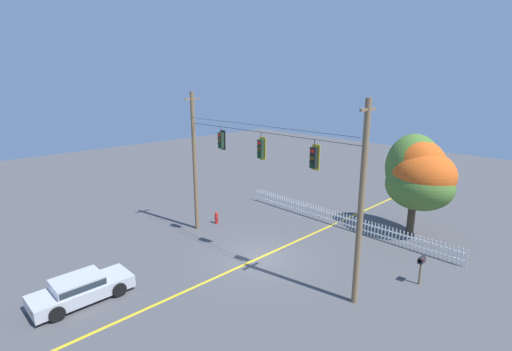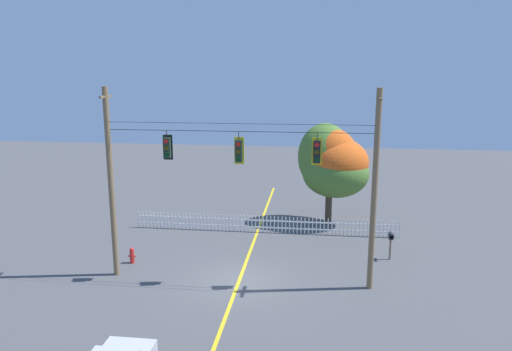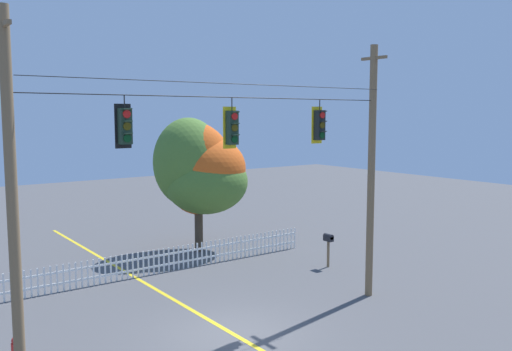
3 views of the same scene
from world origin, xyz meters
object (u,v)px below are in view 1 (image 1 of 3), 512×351
(traffic_signal_northbound_secondary, at_px, (261,149))
(fire_hydrant, at_px, (216,218))
(autumn_maple_mid, at_px, (416,176))
(roadside_mailbox, at_px, (421,262))
(traffic_signal_southbound_primary, at_px, (221,140))
(traffic_signal_eastbound_side, at_px, (314,158))
(autumn_maple_near_fence, at_px, (419,173))
(parked_car, at_px, (81,288))

(traffic_signal_northbound_secondary, relative_size, fire_hydrant, 1.78)
(autumn_maple_mid, relative_size, roadside_mailbox, 4.40)
(traffic_signal_southbound_primary, relative_size, autumn_maple_mid, 0.21)
(traffic_signal_southbound_primary, xyz_separation_m, traffic_signal_eastbound_side, (6.58, 0.00, -0.05))
(autumn_maple_near_fence, distance_m, fire_hydrant, 13.29)
(traffic_signal_southbound_primary, bearing_deg, roadside_mailbox, 18.60)
(traffic_signal_eastbound_side, xyz_separation_m, parked_car, (-5.97, -8.59, -5.52))
(traffic_signal_northbound_secondary, distance_m, traffic_signal_eastbound_side, 3.37)
(roadside_mailbox, bearing_deg, traffic_signal_northbound_secondary, -154.07)
(autumn_maple_mid, relative_size, fire_hydrant, 7.75)
(parked_car, bearing_deg, fire_hydrant, 107.25)
(traffic_signal_southbound_primary, xyz_separation_m, traffic_signal_northbound_secondary, (3.22, 0.00, -0.08))
(traffic_signal_eastbound_side, distance_m, roadside_mailbox, 7.19)
(autumn_maple_near_fence, distance_m, autumn_maple_mid, 0.32)
(traffic_signal_southbound_primary, xyz_separation_m, autumn_maple_mid, (7.42, 9.26, -2.40))
(autumn_maple_near_fence, xyz_separation_m, parked_car, (-7.00, -17.86, -3.42))
(autumn_maple_near_fence, bearing_deg, traffic_signal_southbound_primary, -129.38)
(autumn_maple_mid, bearing_deg, fire_hydrant, -141.75)
(traffic_signal_northbound_secondary, relative_size, autumn_maple_near_fence, 0.24)
(traffic_signal_eastbound_side, bearing_deg, fire_hydrant, 171.02)
(traffic_signal_southbound_primary, distance_m, autumn_maple_mid, 12.10)
(traffic_signal_northbound_secondary, relative_size, roadside_mailbox, 1.01)
(traffic_signal_northbound_secondary, xyz_separation_m, parked_car, (-2.60, -8.59, -5.48))
(traffic_signal_southbound_primary, height_order, traffic_signal_eastbound_side, same)
(traffic_signal_southbound_primary, distance_m, traffic_signal_northbound_secondary, 3.22)
(traffic_signal_northbound_secondary, height_order, fire_hydrant, traffic_signal_northbound_secondary)
(traffic_signal_northbound_secondary, distance_m, fire_hydrant, 8.19)
(autumn_maple_mid, height_order, roadside_mailbox, autumn_maple_mid)
(traffic_signal_eastbound_side, xyz_separation_m, autumn_maple_near_fence, (1.03, 9.27, -2.10))
(roadside_mailbox, bearing_deg, parked_car, -129.08)
(traffic_signal_southbound_primary, relative_size, roadside_mailbox, 0.93)
(autumn_maple_near_fence, relative_size, parked_car, 1.45)
(autumn_maple_near_fence, height_order, autumn_maple_mid, autumn_maple_mid)
(parked_car, xyz_separation_m, fire_hydrant, (-3.11, 10.02, -0.20))
(autumn_maple_near_fence, bearing_deg, autumn_maple_mid, -175.96)
(autumn_maple_near_fence, relative_size, autumn_maple_mid, 0.97)
(autumn_maple_mid, bearing_deg, traffic_signal_southbound_primary, -128.71)
(traffic_signal_northbound_secondary, bearing_deg, autumn_maple_near_fence, 64.64)
(roadside_mailbox, bearing_deg, fire_hydrant, -170.88)
(fire_hydrant, bearing_deg, traffic_signal_eastbound_side, -8.98)
(autumn_maple_near_fence, relative_size, fire_hydrant, 7.50)
(parked_car, distance_m, roadside_mailbox, 15.60)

